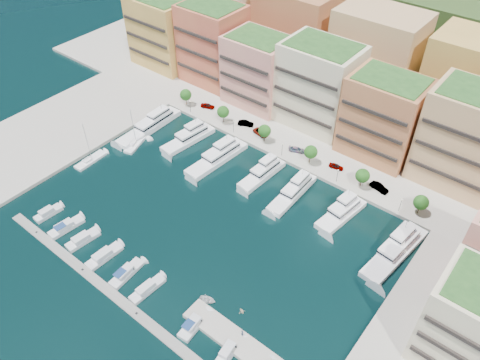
{
  "coord_description": "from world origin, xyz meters",
  "views": [
    {
      "loc": [
        56.39,
        -58.53,
        85.79
      ],
      "look_at": [
        0.79,
        10.94,
        6.0
      ],
      "focal_mm": 35.0,
      "sensor_mm": 36.0,
      "label": 1
    }
  ],
  "objects_px": {
    "cruiser_1": "(66,227)",
    "yacht_3": "(263,172)",
    "yacht_0": "(151,125)",
    "car_3": "(297,150)",
    "tender_1": "(242,311)",
    "cruiser_8": "(229,351)",
    "tree_0": "(186,95)",
    "lamppost_0": "(190,104)",
    "tree_1": "(223,112)",
    "cruiser_4": "(126,273)",
    "lamppost_3": "(338,173)",
    "sailboat_1": "(90,161)",
    "car_5": "(379,187)",
    "tree_3": "(311,152)",
    "cruiser_3": "(104,256)",
    "car_1": "(246,123)",
    "sailboat_2": "(135,145)",
    "cruiser_5": "(147,289)",
    "cruiser_2": "(83,240)",
    "yacht_5": "(342,212)",
    "person_0": "(242,333)",
    "lamppost_1": "(233,125)",
    "yacht_6": "(397,249)",
    "lamppost_4": "(401,203)",
    "cruiser_7": "(194,325)",
    "car_0": "(208,106)",
    "car_4": "(336,166)",
    "lamppost_2": "(282,148)",
    "tender_0": "(208,300)",
    "yacht_2": "(219,156)",
    "yacht_4": "(294,191)",
    "tree_5": "(421,202)",
    "cruiser_0": "(48,213)",
    "tree_4": "(363,176)",
    "yacht_1": "(190,138)",
    "tree_2": "(265,131)"
  },
  "relations": [
    {
      "from": "yacht_5",
      "to": "cruiser_4",
      "type": "relative_size",
      "value": 1.79
    },
    {
      "from": "yacht_2",
      "to": "car_5",
      "type": "bearing_deg",
      "value": 20.67
    },
    {
      "from": "yacht_3",
      "to": "yacht_4",
      "type": "distance_m",
      "value": 10.84
    },
    {
      "from": "car_1",
      "to": "tree_1",
      "type": "bearing_deg",
      "value": 88.94
    },
    {
      "from": "yacht_1",
      "to": "tree_1",
      "type": "bearing_deg",
      "value": 78.75
    },
    {
      "from": "tree_1",
      "to": "cruiser_4",
      "type": "relative_size",
      "value": 0.63
    },
    {
      "from": "tender_1",
      "to": "tree_4",
      "type": "bearing_deg",
      "value": 20.37
    },
    {
      "from": "tree_3",
      "to": "sailboat_2",
      "type": "xyz_separation_m",
      "value": [
        -45.58,
        -24.95,
        -4.43
      ]
    },
    {
      "from": "lamppost_1",
      "to": "yacht_5",
      "type": "xyz_separation_m",
      "value": [
        43.1,
        -9.31,
        -2.62
      ]
    },
    {
      "from": "yacht_0",
      "to": "car_3",
      "type": "bearing_deg",
      "value": 22.02
    },
    {
      "from": "cruiser_4",
      "to": "cruiser_5",
      "type": "height_order",
      "value": "cruiser_4"
    },
    {
      "from": "lamppost_0",
      "to": "lamppost_3",
      "type": "height_order",
      "value": "same"
    },
    {
      "from": "lamppost_2",
      "to": "tender_0",
      "type": "xyz_separation_m",
      "value": [
        15.4,
        -49.54,
        -3.45
      ]
    },
    {
      "from": "tree_5",
      "to": "car_4",
      "type": "relative_size",
      "value": 1.38
    },
    {
      "from": "cruiser_3",
      "to": "person_0",
      "type": "bearing_deg",
      "value": 6.25
    },
    {
      "from": "yacht_2",
      "to": "yacht_3",
      "type": "bearing_deg",
      "value": 9.06
    },
    {
      "from": "yacht_3",
      "to": "car_3",
      "type": "relative_size",
      "value": 3.49
    },
    {
      "from": "cruiser_5",
      "to": "sailboat_1",
      "type": "height_order",
      "value": "sailboat_1"
    },
    {
      "from": "lamppost_4",
      "to": "cruiser_7",
      "type": "relative_size",
      "value": 0.53
    },
    {
      "from": "tree_5",
      "to": "tender_0",
      "type": "relative_size",
      "value": 1.56
    },
    {
      "from": "yacht_4",
      "to": "yacht_5",
      "type": "relative_size",
      "value": 1.15
    },
    {
      "from": "yacht_1",
      "to": "yacht_2",
      "type": "xyz_separation_m",
      "value": [
        12.76,
        -1.34,
        0.12
      ]
    },
    {
      "from": "cruiser_3",
      "to": "car_5",
      "type": "xyz_separation_m",
      "value": [
        39.55,
        59.91,
        1.3
      ]
    },
    {
      "from": "tree_3",
      "to": "car_0",
      "type": "relative_size",
      "value": 1.24
    },
    {
      "from": "cruiser_8",
      "to": "tender_1",
      "type": "height_order",
      "value": "cruiser_8"
    },
    {
      "from": "tree_0",
      "to": "lamppost_0",
      "type": "distance_m",
      "value": 4.7
    },
    {
      "from": "car_3",
      "to": "car_5",
      "type": "relative_size",
      "value": 0.91
    },
    {
      "from": "yacht_5",
      "to": "tender_1",
      "type": "bearing_deg",
      "value": -93.55
    },
    {
      "from": "yacht_0",
      "to": "cruiser_3",
      "type": "bearing_deg",
      "value": -55.45
    },
    {
      "from": "car_3",
      "to": "person_0",
      "type": "relative_size",
      "value": 2.64
    },
    {
      "from": "cruiser_5",
      "to": "cruiser_2",
      "type": "bearing_deg",
      "value": 179.99
    },
    {
      "from": "yacht_6",
      "to": "yacht_5",
      "type": "bearing_deg",
      "value": 169.78
    },
    {
      "from": "yacht_5",
      "to": "cruiser_3",
      "type": "distance_m",
      "value": 58.91
    },
    {
      "from": "tree_0",
      "to": "tree_3",
      "type": "relative_size",
      "value": 1.0
    },
    {
      "from": "sailboat_1",
      "to": "car_5",
      "type": "height_order",
      "value": "sailboat_1"
    },
    {
      "from": "tree_1",
      "to": "car_5",
      "type": "xyz_separation_m",
      "value": [
        52.48,
        1.81,
        -2.9
      ]
    },
    {
      "from": "yacht_4",
      "to": "tender_0",
      "type": "relative_size",
      "value": 5.06
    },
    {
      "from": "tree_3",
      "to": "lamppost_0",
      "type": "bearing_deg",
      "value": -177.01
    },
    {
      "from": "tree_5",
      "to": "cruiser_0",
      "type": "relative_size",
      "value": 0.78
    },
    {
      "from": "tree_2",
      "to": "cruiser_3",
      "type": "xyz_separation_m",
      "value": [
        -3.06,
        -58.1,
        -4.2
      ]
    },
    {
      "from": "tree_5",
      "to": "cruiser_0",
      "type": "height_order",
      "value": "tree_5"
    },
    {
      "from": "car_1",
      "to": "car_4",
      "type": "relative_size",
      "value": 1.19
    },
    {
      "from": "lamppost_3",
      "to": "cruiser_3",
      "type": "relative_size",
      "value": 0.46
    },
    {
      "from": "cruiser_4",
      "to": "car_0",
      "type": "xyz_separation_m",
      "value": [
        -29.89,
        61.05,
        1.21
      ]
    },
    {
      "from": "lamppost_1",
      "to": "cruiser_2",
      "type": "distance_m",
      "value": 55.9
    },
    {
      "from": "lamppost_1",
      "to": "yacht_5",
      "type": "distance_m",
      "value": 44.17
    },
    {
      "from": "lamppost_3",
      "to": "car_3",
      "type": "distance_m",
      "value": 16.32
    },
    {
      "from": "yacht_4",
      "to": "car_1",
      "type": "distance_m",
      "value": 32.57
    },
    {
      "from": "cruiser_1",
      "to": "yacht_3",
      "type": "bearing_deg",
      "value": 60.66
    },
    {
      "from": "tender_1",
      "to": "cruiser_8",
      "type": "bearing_deg",
      "value": -135.55
    }
  ]
}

